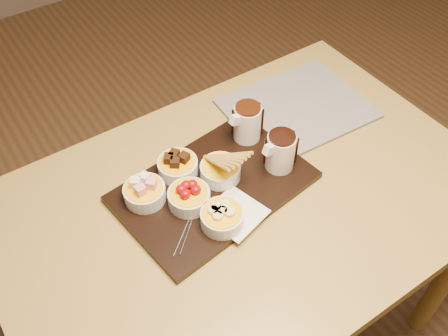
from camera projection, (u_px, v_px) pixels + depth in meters
ground at (239, 328)px, 1.77m from camera, size 5.00×5.00×0.00m
dining_table at (245, 220)px, 1.29m from camera, size 1.20×0.80×0.75m
serving_board at (214, 187)px, 1.23m from camera, size 0.49×0.36×0.02m
napkin at (235, 213)px, 1.16m from camera, size 0.15×0.15×0.00m
bowl_marshmallows at (145, 193)px, 1.18m from camera, size 0.10×0.10×0.04m
bowl_cake at (178, 167)px, 1.23m from camera, size 0.10×0.10×0.04m
bowl_strawberries at (189, 198)px, 1.17m from camera, size 0.10×0.10×0.04m
bowl_biscotti at (220, 171)px, 1.22m from camera, size 0.10×0.10×0.04m
bowl_bananas at (222, 218)px, 1.13m from camera, size 0.10×0.10×0.04m
pitcher_dark_chocolate at (280, 152)px, 1.22m from camera, size 0.08×0.08×0.10m
pitcher_milk_chocolate at (247, 123)px, 1.29m from camera, size 0.08×0.08×0.10m
fondue_skewers at (193, 210)px, 1.16m from camera, size 0.19×0.22×0.01m
newspaper at (297, 108)px, 1.43m from camera, size 0.40×0.33×0.01m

